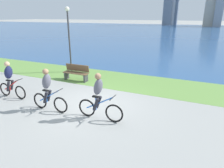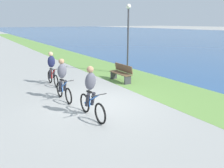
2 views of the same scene
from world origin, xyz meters
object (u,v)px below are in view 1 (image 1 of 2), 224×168
(cyclist_lead, at_px, (99,97))
(lamppost_tall, at_px, (69,31))
(cyclist_trailing, at_px, (48,90))
(bench_near_path, at_px, (76,73))
(cyclist_distant_rear, at_px, (10,80))

(cyclist_lead, height_order, lamppost_tall, lamppost_tall)
(cyclist_trailing, xyz_separation_m, bench_near_path, (-1.16, 3.62, -0.39))
(lamppost_tall, bearing_deg, cyclist_distant_rear, -89.49)
(cyclist_lead, distance_m, lamppost_tall, 6.86)
(cyclist_lead, distance_m, cyclist_distant_rear, 4.53)
(cyclist_trailing, distance_m, lamppost_tall, 5.84)
(cyclist_lead, distance_m, bench_near_path, 4.75)
(bench_near_path, bearing_deg, cyclist_lead, -46.60)
(cyclist_trailing, bearing_deg, cyclist_distant_rear, 172.05)
(cyclist_trailing, distance_m, bench_near_path, 3.82)
(cyclist_lead, height_order, cyclist_distant_rear, cyclist_lead)
(bench_near_path, distance_m, lamppost_tall, 2.88)
(cyclist_lead, xyz_separation_m, lamppost_tall, (-4.57, 4.80, 1.78))
(cyclist_distant_rear, bearing_deg, cyclist_lead, -2.05)
(lamppost_tall, bearing_deg, bench_near_path, -46.00)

